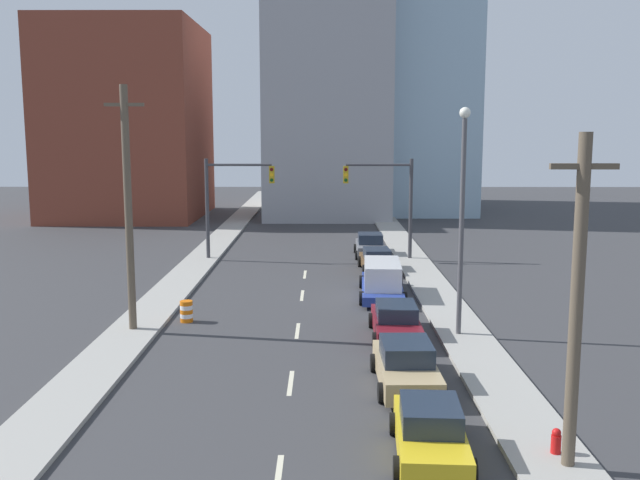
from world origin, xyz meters
name	(u,v)px	position (x,y,z in m)	size (l,w,h in m)	color
sidewalk_left	(219,241)	(-6.90, 45.02, 0.08)	(2.19, 90.03, 0.17)	#9E9B93
sidewalk_right	(399,241)	(6.90, 45.02, 0.08)	(2.19, 90.03, 0.17)	#9E9B93
lane_stripe_at_8m	(278,477)	(0.00, 7.58, 0.00)	(0.16, 2.40, 0.01)	beige
lane_stripe_at_14m	(291,383)	(0.00, 14.20, 0.00)	(0.16, 2.40, 0.01)	beige
lane_stripe_at_21m	(298,331)	(0.00, 20.53, 0.00)	(0.16, 2.40, 0.01)	beige
lane_stripe_at_27m	(302,295)	(0.00, 27.11, 0.00)	(0.16, 2.40, 0.01)	beige
lane_stripe_at_33m	(305,274)	(0.00, 32.57, 0.00)	(0.16, 2.40, 0.01)	beige
building_brick_left	(129,122)	(-17.97, 61.91, 9.30)	(14.00, 16.00, 18.60)	brown
building_office_center	(327,85)	(1.43, 65.91, 13.11)	(12.00, 20.00, 26.22)	#99999E
building_glass_right	(405,70)	(9.82, 69.91, 14.95)	(13.00, 20.00, 29.90)	#99B7CC
traffic_signal_left	(226,195)	(-5.24, 37.28, 4.30)	(4.52, 0.35, 6.64)	#38383D
traffic_signal_right	(392,195)	(5.53, 37.28, 4.30)	(4.52, 0.35, 6.64)	#38383D
utility_pole_right_near	(577,303)	(7.19, 7.97, 4.30)	(1.60, 0.32, 8.36)	brown
utility_pole_left_mid	(128,208)	(-6.92, 20.28, 5.24)	(1.60, 0.32, 10.24)	brown
traffic_barrel	(186,311)	(-4.98, 21.95, 0.47)	(0.56, 0.56, 0.95)	orange
street_lamp	(462,208)	(6.64, 19.59, 5.34)	(0.44, 0.44, 9.32)	#4C4C51
fire_hydrant	(556,444)	(7.09, 8.60, 0.41)	(0.26, 0.26, 0.84)	red
sedan_yellow	(430,433)	(3.87, 8.71, 0.66)	(2.18, 4.41, 1.46)	gold
sedan_tan	(406,366)	(3.84, 13.93, 0.69)	(2.17, 4.70, 1.53)	tan
sedan_maroon	(396,322)	(4.08, 19.55, 0.65)	(2.14, 4.82, 1.43)	maroon
box_truck_blue	(382,280)	(4.09, 26.79, 0.89)	(2.55, 6.36, 1.85)	navy
sedan_brown	(377,261)	(4.33, 33.61, 0.63)	(2.16, 4.71, 1.37)	brown
sedan_gray	(370,246)	(4.26, 38.87, 0.70)	(2.14, 4.39, 1.55)	slate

